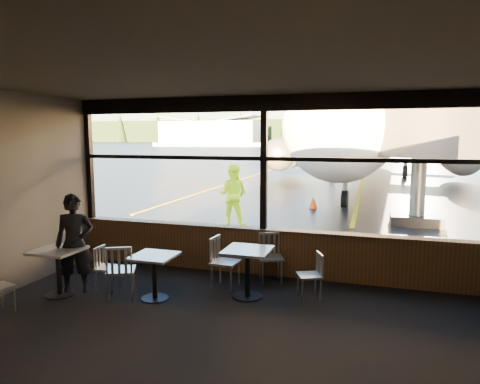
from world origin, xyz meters
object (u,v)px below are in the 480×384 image
at_px(chair_near_w, 225,263).
at_px(cone_nose, 313,202).
at_px(chair_mid_s, 121,271).
at_px(jet_bridge, 430,146).
at_px(cafe_table_mid, 154,277).
at_px(cone_wing, 263,175).
at_px(airliner, 370,91).
at_px(chair_mid_w, 109,268).
at_px(passenger, 75,244).
at_px(ground_crew, 233,195).
at_px(chair_near_n, 271,258).
at_px(cafe_table_near, 248,273).
at_px(cafe_table_left, 59,273).
at_px(chair_near_e, 309,276).

height_order(chair_near_w, cone_nose, chair_near_w).
xyz_separation_m(chair_mid_s, cone_nose, (1.89, 10.26, -0.24)).
height_order(jet_bridge, cafe_table_mid, jet_bridge).
bearing_deg(chair_mid_s, jet_bridge, 27.68).
bearing_deg(cone_wing, airliner, 20.94).
bearing_deg(chair_near_w, chair_mid_w, -66.12).
distance_m(chair_mid_s, passenger, 1.00).
bearing_deg(ground_crew, chair_near_n, 115.82).
height_order(airliner, cafe_table_near, airliner).
distance_m(cafe_table_left, chair_mid_s, 1.11).
bearing_deg(chair_mid_s, passenger, 153.07).
relative_size(cafe_table_near, passenger, 0.48).
height_order(airliner, chair_near_w, airliner).
bearing_deg(cafe_table_left, ground_crew, 81.32).
relative_size(cafe_table_mid, chair_mid_s, 0.81).
bearing_deg(ground_crew, cone_nose, -116.66).
xyz_separation_m(chair_near_w, cone_wing, (-4.31, 20.01, -0.20)).
relative_size(cafe_table_near, cone_nose, 1.82).
distance_m(chair_near_e, passenger, 4.08).
relative_size(airliner, ground_crew, 19.63).
xyz_separation_m(cafe_table_left, chair_near_w, (2.62, 1.17, 0.06)).
bearing_deg(cone_wing, ground_crew, -79.55).
distance_m(cafe_table_near, ground_crew, 6.10).
bearing_deg(cafe_table_near, ground_crew, 110.40).
bearing_deg(chair_mid_w, passenger, -63.60).
bearing_deg(jet_bridge, cafe_table_near, -117.61).
height_order(cafe_table_mid, chair_near_w, chair_near_w).
bearing_deg(cone_nose, chair_mid_s, -100.41).
bearing_deg(airliner, cafe_table_mid, -94.50).
height_order(passenger, cone_nose, passenger).
height_order(cafe_table_left, chair_mid_s, chair_mid_s).
distance_m(airliner, cone_wing, 8.81).
bearing_deg(chair_mid_s, cafe_table_near, -7.52).
height_order(cafe_table_near, passenger, passenger).
bearing_deg(ground_crew, chair_near_w, 106.80).
xyz_separation_m(chair_mid_s, ground_crew, (-0.09, 6.35, 0.48)).
height_order(chair_mid_w, ground_crew, ground_crew).
bearing_deg(cone_wing, chair_near_n, -75.54).
distance_m(ground_crew, cone_wing, 14.88).
height_order(jet_bridge, cone_nose, jet_bridge).
distance_m(cafe_table_mid, cafe_table_left, 1.68).
height_order(cafe_table_mid, cone_nose, cafe_table_mid).
xyz_separation_m(chair_near_e, chair_near_w, (-1.51, 0.06, 0.08)).
distance_m(cafe_table_left, chair_near_w, 2.87).
distance_m(cafe_table_mid, chair_near_e, 2.60).
xyz_separation_m(cafe_table_left, chair_near_n, (3.31, 1.76, 0.05)).
xyz_separation_m(passenger, cone_wing, (-1.86, 20.95, -0.60)).
relative_size(cafe_table_near, cafe_table_left, 1.03).
bearing_deg(jet_bridge, ground_crew, -169.03).
xyz_separation_m(airliner, passenger, (-4.63, -23.43, -4.83)).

